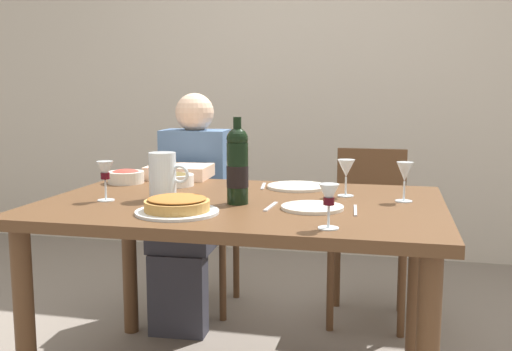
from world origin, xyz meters
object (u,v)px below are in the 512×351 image
Objects in this scene: dining_table at (242,224)px; baked_tart at (177,205)px; wine_glass_centre at (329,198)px; salad_bowl at (126,176)px; diner_left at (190,201)px; wine_glass_left_diner at (346,170)px; dinner_plate_left_setting at (312,207)px; chair_right at (369,223)px; wine_glass_spare at (105,173)px; water_pitcher at (163,179)px; chair_left at (202,214)px; wine_bottle at (238,166)px; olive_bowl at (175,179)px; wine_glass_right_diner at (405,174)px; dinner_plate_right_setting at (298,187)px.

baked_tart is (-0.16, -0.28, 0.12)m from dining_table.
dining_table is 0.57m from wine_glass_centre.
salad_bowl is 0.45m from diner_left.
baked_tart is at bearing -139.46° from wine_glass_left_diner.
salad_bowl is 0.98m from dinner_plate_left_setting.
chair_right is (0.45, 0.90, -0.17)m from dining_table.
wine_glass_spare reaches higher than salad_bowl.
dining_table is 1.29× the size of diner_left.
chair_right is (0.08, 1.29, -0.36)m from wine_glass_centre.
water_pitcher is at bearing -171.96° from dining_table.
baked_tart reaches higher than dinner_plate_left_setting.
diner_left is at bearing 149.50° from wine_glass_left_diner.
diner_left is at bearing 15.14° from chair_right.
wine_glass_centre is 1.57m from chair_left.
chair_left is (-0.46, 0.96, -0.40)m from wine_bottle.
diner_left reaches higher than dining_table.
chair_left is at bearing 97.58° from olive_bowl.
olive_bowl is 0.76m from wine_glass_left_diner.
chair_left is (-0.83, 0.72, -0.37)m from wine_glass_left_diner.
dining_table is at bearing 60.43° from baked_tart.
wine_glass_left_diner is (0.53, 0.46, 0.08)m from baked_tart.
olive_bowl is 1.18× the size of wine_glass_centre.
wine_glass_right_diner is 0.68× the size of dinner_plate_left_setting.
baked_tart is at bearing -158.19° from dinner_plate_left_setting.
diner_left reaches higher than dinner_plate_right_setting.
wine_glass_right_diner is 1.36m from chair_left.
wine_glass_left_diner is (0.37, 0.24, -0.04)m from wine_bottle.
diner_left is (0.01, -0.24, 0.12)m from chair_left.
salad_bowl is at bearing 154.55° from dining_table.
water_pitcher is 0.46m from salad_bowl.
diner_left is (-0.44, 0.66, -0.05)m from dining_table.
olive_bowl is 0.14× the size of diner_left.
chair_right is at bearing 37.32° from olive_bowl.
wine_glass_right_diner is at bearing 10.05° from water_pitcher.
wine_glass_left_diner is 0.56× the size of dinner_plate_right_setting.
olive_bowl reaches higher than dinner_plate_right_setting.
dining_table is 10.91× the size of wine_glass_centre.
wine_bottle reaches higher than chair_right.
wine_glass_centre is at bearing -11.67° from baked_tart.
wine_bottle reaches higher than wine_glass_right_diner.
wine_glass_spare is (-0.13, -0.39, 0.08)m from olive_bowl.
dining_table is 6.80× the size of dinner_plate_left_setting.
chair_right is at bearing 86.35° from wine_glass_centre.
dinner_plate_left_setting is (-0.09, -0.28, -0.10)m from wine_glass_left_diner.
baked_tart is 1.36m from chair_right.
salad_bowl reaches higher than dining_table.
dining_table is 0.32m from dinner_plate_left_setting.
wine_glass_spare is at bearing 47.26° from chair_right.
olive_bowl is 0.43m from diner_left.
wine_glass_left_diner is (0.75, -0.09, 0.07)m from olive_bowl.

